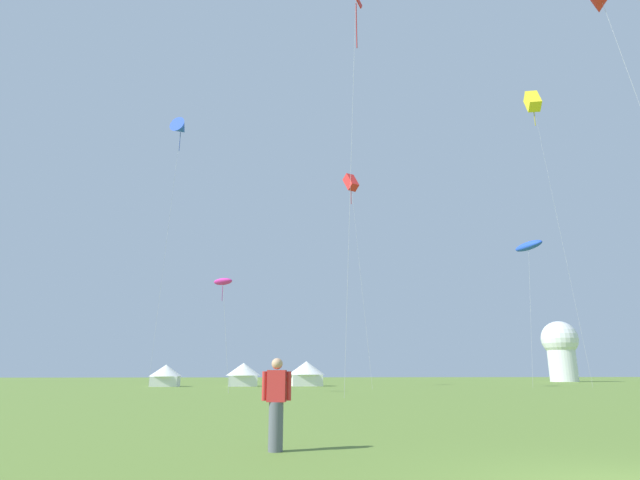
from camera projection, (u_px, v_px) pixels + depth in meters
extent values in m
cylinder|color=maroon|center=(356.00, 25.00, 39.16)|extent=(0.08, 0.08, 4.07)
cylinder|color=#B2B2B7|center=(351.00, 169.00, 35.03)|extent=(1.65, 1.73, 30.39)
cube|color=yellow|center=(533.00, 101.00, 62.18)|extent=(2.11, 2.99, 3.14)
cylinder|color=#A79518|center=(534.00, 116.00, 61.66)|extent=(0.09, 0.09, 2.52)
cylinder|color=#B2B2B7|center=(560.00, 233.00, 57.38)|extent=(2.14, 1.21, 34.01)
cube|color=red|center=(351.00, 182.00, 56.16)|extent=(1.66, 2.13, 2.16)
cylinder|color=maroon|center=(351.00, 195.00, 55.76)|extent=(0.06, 0.06, 2.01)
cylinder|color=#B2B2B7|center=(361.00, 278.00, 52.42)|extent=(1.40, 2.09, 22.09)
ellipsoid|color=#E02DA3|center=(223.00, 282.00, 40.66)|extent=(1.97, 1.83, 0.73)
cylinder|color=#9D2072|center=(222.00, 294.00, 40.41)|extent=(0.04, 0.04, 1.21)
cylinder|color=#B2B2B7|center=(226.00, 335.00, 39.22)|extent=(0.90, 0.84, 8.63)
cone|color=blue|center=(181.00, 128.00, 62.56)|extent=(2.79, 2.81, 2.37)
cylinder|color=#183599|center=(180.00, 141.00, 62.10)|extent=(0.07, 0.07, 2.53)
cylinder|color=#B2B2B7|center=(166.00, 247.00, 57.91)|extent=(1.10, 1.28, 30.98)
ellipsoid|color=blue|center=(529.00, 246.00, 58.76)|extent=(2.50, 4.41, 1.42)
cylinder|color=#B2B2B7|center=(531.00, 313.00, 55.84)|extent=(2.20, 1.56, 15.87)
cylinder|color=#565B66|center=(276.00, 427.00, 9.63)|extent=(0.28, 0.28, 0.90)
cube|color=red|center=(277.00, 386.00, 9.82)|extent=(0.40, 0.29, 0.60)
sphere|color=tan|center=(277.00, 364.00, 9.93)|extent=(0.22, 0.22, 0.22)
cylinder|color=red|center=(264.00, 386.00, 9.79)|extent=(0.09, 0.09, 0.55)
cylinder|color=red|center=(289.00, 386.00, 9.85)|extent=(0.09, 0.09, 0.55)
cube|color=white|center=(165.00, 381.00, 57.40)|extent=(2.98, 2.98, 1.12)
cone|color=white|center=(166.00, 371.00, 57.72)|extent=(3.73, 3.73, 1.30)
cube|color=white|center=(243.00, 381.00, 58.54)|extent=(3.25, 3.25, 1.22)
cone|color=white|center=(244.00, 369.00, 58.88)|extent=(4.06, 4.06, 1.42)
cube|color=white|center=(306.00, 380.00, 59.51)|extent=(3.51, 3.51, 1.32)
cone|color=white|center=(307.00, 368.00, 59.87)|extent=(4.38, 4.38, 1.53)
cylinder|color=white|center=(563.00, 365.00, 91.08)|extent=(4.80, 4.80, 6.00)
sphere|color=white|center=(559.00, 339.00, 92.26)|extent=(6.40, 6.40, 6.40)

